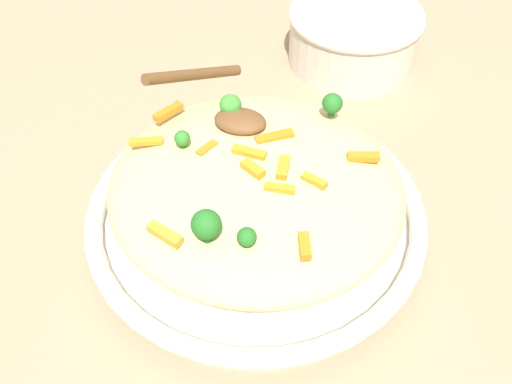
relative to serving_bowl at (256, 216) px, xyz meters
name	(u,v)px	position (x,y,z in m)	size (l,w,h in m)	color
ground_plane	(256,229)	(0.00, 0.00, -0.02)	(2.40, 2.40, 0.00)	#9E7F60
serving_bowl	(256,216)	(0.00, 0.00, 0.00)	(0.36, 0.36, 0.04)	white
pasta_mound	(256,186)	(0.00, 0.00, 0.05)	(0.30, 0.29, 0.06)	#D1BA7A
carrot_piece_0	(146,141)	(-0.12, 0.01, 0.07)	(0.03, 0.01, 0.01)	orange
carrot_piece_1	(251,169)	(0.00, -0.01, 0.08)	(0.03, 0.01, 0.01)	orange
carrot_piece_2	(314,181)	(0.06, -0.01, 0.08)	(0.03, 0.01, 0.01)	orange
carrot_piece_3	(305,246)	(0.07, -0.08, 0.07)	(0.03, 0.01, 0.01)	orange
carrot_piece_4	(168,112)	(-0.12, 0.06, 0.07)	(0.04, 0.01, 0.01)	orange
carrot_piece_5	(280,189)	(0.03, -0.03, 0.08)	(0.03, 0.01, 0.01)	orange
carrot_piece_6	(249,153)	(-0.01, 0.01, 0.08)	(0.03, 0.01, 0.01)	orange
carrot_piece_7	(275,137)	(0.01, 0.04, 0.08)	(0.04, 0.01, 0.01)	orange
carrot_piece_8	(284,165)	(0.03, 0.00, 0.08)	(0.03, 0.01, 0.01)	orange
carrot_piece_9	(207,149)	(-0.05, 0.01, 0.08)	(0.02, 0.01, 0.01)	orange
carrot_piece_10	(363,157)	(0.10, 0.04, 0.07)	(0.03, 0.01, 0.01)	orange
carrot_piece_11	(165,234)	(-0.05, -0.10, 0.07)	(0.03, 0.01, 0.01)	orange
broccoli_floret_0	(247,237)	(0.02, -0.09, 0.08)	(0.02, 0.02, 0.02)	#205B1C
broccoli_floret_1	(206,225)	(-0.02, -0.10, 0.09)	(0.03, 0.03, 0.03)	#205B1C
broccoli_floret_2	(182,139)	(-0.08, 0.01, 0.08)	(0.02, 0.02, 0.02)	#296820
broccoli_floret_3	(231,106)	(-0.05, 0.07, 0.09)	(0.02, 0.02, 0.03)	#377928
broccoli_floret_4	(332,104)	(0.05, 0.10, 0.09)	(0.02, 0.02, 0.03)	#205B1C
serving_spoon	(225,105)	(-0.05, 0.06, 0.09)	(0.12, 0.13, 0.07)	brown
companion_bowl	(354,33)	(0.04, 0.35, 0.02)	(0.19, 0.19, 0.08)	beige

